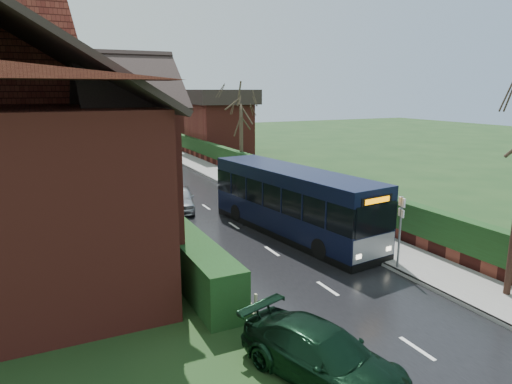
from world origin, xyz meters
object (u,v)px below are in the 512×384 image
bus (293,203)px  car_green (323,355)px  car_silver (179,198)px  bus_stop_sign (400,223)px  brick_house (24,150)px

bus → car_green: bearing=-123.9°
car_silver → bus_stop_sign: size_ratio=1.38×
brick_house → bus: bearing=-6.0°
car_silver → car_green: bearing=-80.3°
brick_house → bus_stop_sign: size_ratio=5.20×
car_silver → bus_stop_sign: bus_stop_sign is taller
brick_house → car_silver: (7.23, 5.36, -3.72)m
car_green → bus_stop_sign: bus_stop_sign is taller
car_silver → brick_house: bearing=-128.8°
brick_house → car_silver: brick_house is taller
brick_house → car_green: (5.83, -10.78, -3.75)m
bus_stop_sign → car_silver: bearing=128.5°
bus_stop_sign → brick_house: bearing=168.1°
brick_house → bus_stop_sign: (11.93, -6.57, -2.52)m
brick_house → car_green: brick_house is taller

